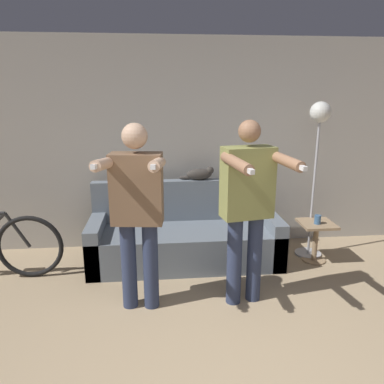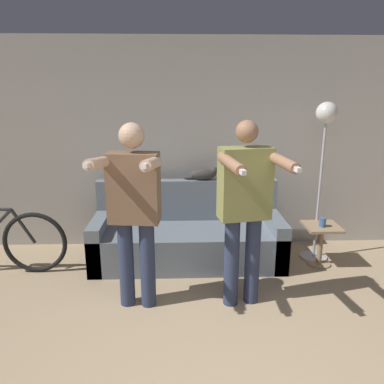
# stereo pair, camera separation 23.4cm
# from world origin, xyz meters

# --- Properties ---
(wall_back) EXTENTS (10.00, 0.05, 2.60)m
(wall_back) POSITION_xyz_m (0.00, 2.99, 1.30)
(wall_back) COLOR #B7B2A8
(wall_back) RESTS_ON ground_plane
(couch) EXTENTS (2.19, 0.82, 0.92)m
(couch) POSITION_xyz_m (-0.28, 2.44, 0.29)
(couch) COLOR slate
(couch) RESTS_ON ground_plane
(person_left) EXTENTS (0.57, 0.72, 1.71)m
(person_left) POSITION_xyz_m (-0.78, 1.48, 1.00)
(person_left) COLOR #2D3856
(person_left) RESTS_ON ground_plane
(person_right) EXTENTS (0.60, 0.74, 1.73)m
(person_right) POSITION_xyz_m (0.21, 1.48, 1.01)
(person_right) COLOR #2D3856
(person_right) RESTS_ON ground_plane
(cat) EXTENTS (0.42, 0.13, 0.16)m
(cat) POSITION_xyz_m (-0.07, 2.73, 0.99)
(cat) COLOR #3D3833
(cat) RESTS_ON couch
(floor_lamp) EXTENTS (0.32, 0.32, 1.85)m
(floor_lamp) POSITION_xyz_m (1.26, 2.46, 1.44)
(floor_lamp) COLOR #B2B2B7
(floor_lamp) RESTS_ON ground_plane
(side_table) EXTENTS (0.39, 0.39, 0.48)m
(side_table) POSITION_xyz_m (1.25, 2.27, 0.34)
(side_table) COLOR #A38460
(side_table) RESTS_ON ground_plane
(cup) EXTENTS (0.07, 0.07, 0.10)m
(cup) POSITION_xyz_m (1.24, 2.23, 0.53)
(cup) COLOR #3D6693
(cup) RESTS_ON side_table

